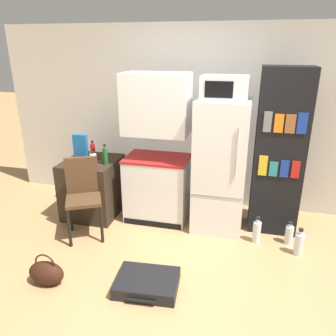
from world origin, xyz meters
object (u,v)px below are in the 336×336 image
Objects in this scene: bottle_green_tall at (105,156)px; chair at (83,190)px; handbag at (46,273)px; water_bottle_back at (299,244)px; microwave at (225,88)px; bookshelf at (279,153)px; water_bottle_middle at (289,234)px; water_bottle_front at (257,231)px; kitchen_hutch at (157,154)px; bottle_ketchup_red at (93,150)px; cereal_box at (80,145)px; bottle_clear_short at (93,159)px; suitcase_large_flat at (147,283)px; bowl at (71,161)px; refrigerator at (220,166)px; side_table at (93,187)px.

bottle_green_tall is 0.28× the size of chair.
water_bottle_back is (2.45, 1.10, 0.01)m from handbag.
microwave is 1.95× the size of bottle_green_tall.
handbag is at bearing -143.01° from bookshelf.
microwave is 1.84× the size of water_bottle_middle.
chair is 2.89× the size of water_bottle_front.
kitchen_hutch is 1.87m from handbag.
bookshelf reaches higher than bottle_ketchup_red.
cereal_box reaches higher than water_bottle_middle.
bottle_clear_short reaches higher than water_bottle_middle.
microwave reaches higher than water_bottle_middle.
bookshelf reaches higher than bottle_clear_short.
chair is at bearing 138.14° from suitcase_large_flat.
bottle_ketchup_red is (-0.93, 0.08, -0.03)m from kitchen_hutch.
bottle_ketchup_red is 0.76m from chair.
bowl is at bearing -88.52° from cereal_box.
refrigerator is 1.68m from chair.
bottle_ketchup_red is at bearing 176.21° from refrigerator.
cereal_box is (-1.10, 0.06, 0.03)m from kitchen_hutch.
refrigerator is 1.74m from bottle_ketchup_red.
refrigerator is 2.25m from handbag.
water_bottle_front is at bearing -2.04° from bowl.
suitcase_large_flat is 1.49m from water_bottle_front.
side_table reaches higher than handbag.
bookshelf is at bearing 65.43° from water_bottle_front.
bottle_clear_short is at bearing -63.69° from bottle_ketchup_red.
bottle_clear_short is 2.66m from water_bottle_back.
suitcase_large_flat is at bearing -78.72° from kitchen_hutch.
bottle_green_tall reaches higher than side_table.
chair is 2.97× the size of water_bottle_back.
bottle_clear_short is at bearing 176.76° from water_bottle_front.
refrigerator is at bearing 45.45° from handbag.
handbag is at bearing -113.56° from chair.
microwave is 2.08m from cereal_box.
handbag is (-1.50, -1.52, -0.69)m from refrigerator.
cereal_box reaches higher than bottle_ketchup_red.
microwave is (-0.00, -0.00, 0.94)m from refrigerator.
cereal_box is (-2.58, -0.02, -0.07)m from bookshelf.
chair is (-0.13, -0.42, -0.31)m from bottle_green_tall.
bottle_clear_short is 0.17m from bottle_green_tall.
microwave is 1.02m from bookshelf.
microwave is 1.73× the size of cereal_box.
bottle_ketchup_red is 0.65× the size of water_bottle_front.
kitchen_hutch is at bearing 65.94° from handbag.
side_table is 2.15× the size of handbag.
chair is at bearing -159.99° from refrigerator.
bowl is 2.85m from water_bottle_middle.
bottle_green_tall is at bearing -173.99° from microwave.
water_bottle_back is (2.68, -0.54, -0.73)m from bottle_ketchup_red.
bottle_green_tall is 0.43× the size of suitcase_large_flat.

